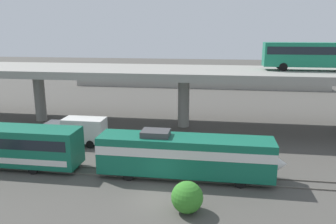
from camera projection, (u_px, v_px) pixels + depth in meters
The scene contains 17 objects.
ground_plane at pixel (156, 198), 25.38m from camera, with size 260.00×260.00×0.00m, color #4C4944.
rail_strip_near at pixel (163, 179), 28.50m from camera, with size 110.00×0.12×0.12m, color #59544C.
rail_strip_far at pixel (166, 172), 29.93m from camera, with size 110.00×0.12×0.12m, color #59544C.
train_locomotive at pixel (194, 154), 28.34m from camera, with size 15.96×3.04×4.18m.
highway_overpass at pixel (184, 75), 42.94m from camera, with size 96.00×11.45×7.69m.
transit_bus_on_overpass at pixel (314, 54), 40.47m from camera, with size 12.00×2.68×3.40m.
service_truck_west at pixel (77, 130), 37.13m from camera, with size 6.80×2.46×3.04m.
pier_parking_lot at pixel (199, 82), 78.02m from camera, with size 56.13×10.22×1.68m, color gray.
parked_car_0 at pixel (116, 72), 83.01m from camera, with size 4.40×1.88×1.50m.
parked_car_1 at pixel (124, 74), 79.06m from camera, with size 4.27×1.86×1.50m.
parked_car_2 at pixel (206, 74), 78.99m from camera, with size 4.13×1.93×1.50m.
parked_car_3 at pixel (183, 75), 77.92m from camera, with size 4.56×1.83×1.50m.
parked_car_4 at pixel (281, 76), 75.38m from camera, with size 4.10×1.95×1.50m.
parked_car_5 at pixel (250, 77), 73.99m from camera, with size 4.22×1.82×1.50m.
parked_car_6 at pixel (155, 73), 80.29m from camera, with size 4.49×1.84×1.50m.
harbor_water at pixel (203, 73), 100.31m from camera, with size 140.00×36.00×0.01m, color #385B7A.
shrub_right at pixel (187, 197), 23.20m from camera, with size 2.26×2.26×2.26m, color #368329.
Camera 1 is at (4.30, -22.70, 12.46)m, focal length 35.45 mm.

